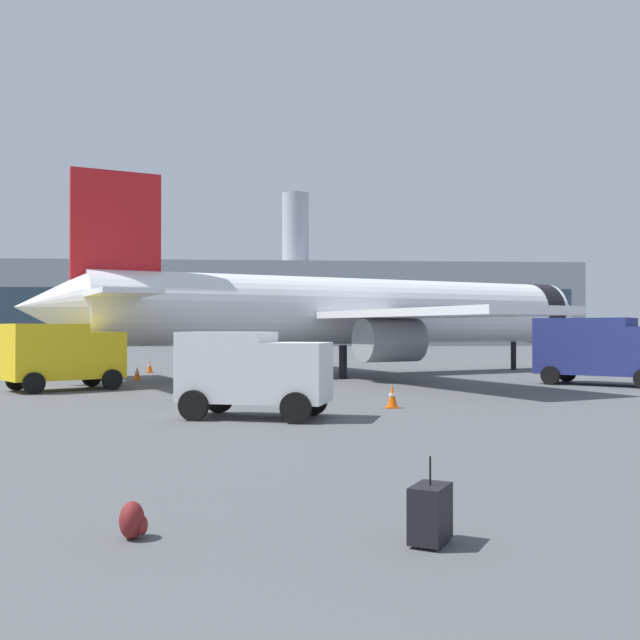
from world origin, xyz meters
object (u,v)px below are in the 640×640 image
at_px(fuel_truck, 601,348).
at_px(safety_cone_mid, 392,397).
at_px(safety_cone_far, 150,366).
at_px(rolling_suitcase, 430,513).
at_px(service_truck, 63,353).
at_px(traveller_backpack, 133,521).
at_px(safety_cone_near, 137,373).
at_px(airplane_at_gate, 350,312).
at_px(cargo_van, 253,370).

relative_size(fuel_truck, safety_cone_mid, 7.81).
distance_m(safety_cone_far, rolling_suitcase, 37.33).
height_order(service_truck, safety_cone_mid, service_truck).
height_order(service_truck, traveller_backpack, service_truck).
xyz_separation_m(safety_cone_near, rolling_suitcase, (8.80, -29.81, 0.05)).
relative_size(airplane_at_gate, cargo_van, 7.13).
xyz_separation_m(safety_cone_mid, traveller_backpack, (-5.96, -15.08, -0.16)).
relative_size(airplane_at_gate, service_truck, 6.58).
height_order(airplane_at_gate, traveller_backpack, airplane_at_gate).
bearing_deg(fuel_truck, service_truck, -177.26).
bearing_deg(traveller_backpack, service_truck, 107.18).
xyz_separation_m(cargo_van, safety_cone_near, (-6.34, 16.66, -1.10)).
height_order(fuel_truck, rolling_suitcase, fuel_truck).
distance_m(safety_cone_near, traveller_backpack, 29.73).
distance_m(safety_cone_far, traveller_backpack, 36.08).
height_order(airplane_at_gate, rolling_suitcase, airplane_at_gate).
height_order(safety_cone_far, traveller_backpack, safety_cone_far).
relative_size(service_truck, traveller_backpack, 10.82).
height_order(airplane_at_gate, safety_cone_far, airplane_at_gate).
distance_m(airplane_at_gate, safety_cone_far, 12.72).
height_order(fuel_truck, traveller_backpack, fuel_truck).
xyz_separation_m(airplane_at_gate, cargo_van, (-5.19, -19.90, -2.21)).
distance_m(airplane_at_gate, safety_cone_near, 12.42).
distance_m(airplane_at_gate, cargo_van, 20.68).
distance_m(cargo_van, safety_cone_far, 24.01).
bearing_deg(airplane_at_gate, cargo_van, -104.62).
bearing_deg(safety_cone_near, safety_cone_far, 93.20).
relative_size(fuel_truck, safety_cone_near, 8.76).
height_order(service_truck, fuel_truck, fuel_truck).
height_order(cargo_van, safety_cone_near, cargo_van).
distance_m(safety_cone_near, safety_cone_mid, 17.98).
bearing_deg(traveller_backpack, safety_cone_far, 98.61).
bearing_deg(airplane_at_gate, rolling_suitcase, -94.72).
distance_m(airplane_at_gate, traveller_backpack, 33.35).
xyz_separation_m(fuel_truck, cargo_van, (-16.30, -11.69, -0.32)).
bearing_deg(rolling_suitcase, cargo_van, 100.62).
relative_size(safety_cone_far, traveller_backpack, 1.63).
xyz_separation_m(cargo_van, safety_cone_mid, (4.66, 2.45, -1.06)).
xyz_separation_m(safety_cone_near, safety_cone_mid, (11.00, -14.22, 0.04)).
bearing_deg(traveller_backpack, rolling_suitcase, -7.80).
xyz_separation_m(cargo_van, safety_cone_far, (-6.69, 23.04, -1.07)).
distance_m(fuel_truck, safety_cone_near, 23.22).
bearing_deg(fuel_truck, airplane_at_gate, 143.55).
bearing_deg(service_truck, traveller_backpack, -72.82).
bearing_deg(safety_cone_near, rolling_suitcase, -73.55).
distance_m(airplane_at_gate, service_truck, 16.69).
bearing_deg(safety_cone_mid, cargo_van, -152.32).
relative_size(safety_cone_near, safety_cone_far, 0.90).
height_order(airplane_at_gate, service_truck, airplane_at_gate).
height_order(service_truck, safety_cone_far, service_truck).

